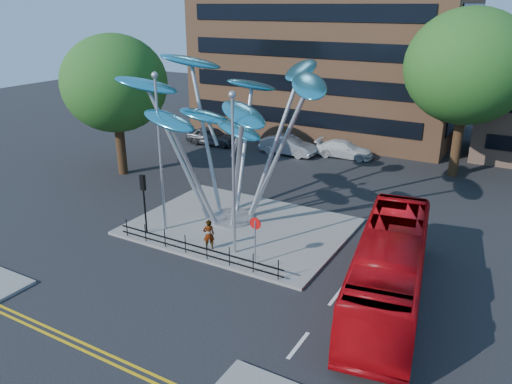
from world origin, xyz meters
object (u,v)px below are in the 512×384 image
Objects in this scene: street_lamp_left at (159,140)px; leaf_sculpture at (229,106)px; tree_right at (468,67)px; pedestrian at (209,235)px; parked_car_left at (212,136)px; red_bus at (389,268)px; no_entry_sign_island at (255,233)px; parked_car_mid at (288,145)px; tree_left at (115,84)px; parked_car_right at (344,149)px; street_lamp_right at (233,161)px; traffic_light_island at (144,192)px.

leaf_sculpture is at bearing 52.60° from street_lamp_left.
tree_right is 22.42m from pedestrian.
red_bus is at bearing -133.96° from parked_car_left.
no_entry_sign_island reaches higher than parked_car_mid.
pedestrian is at bearing -29.20° from tree_left.
parked_car_left is at bearing 116.47° from street_lamp_left.
street_lamp_left reaches higher than no_entry_sign_island.
street_lamp_left is 7.47m from no_entry_sign_island.
parked_car_left is at bearing -175.27° from tree_right.
no_entry_sign_island is 6.51m from red_bus.
parked_car_right is at bearing -132.75° from pedestrian.
street_lamp_left is at bearing -34.38° from tree_left.
no_entry_sign_island is at bearing 134.41° from pedestrian.
tree_left is 1.24× the size of street_lamp_right.
pedestrian is at bearing -114.65° from tree_right.
tree_right is 22.14m from parked_car_left.
pedestrian reaches higher than parked_car_mid.
leaf_sculpture is at bearing -146.17° from parked_car_left.
parked_car_left and parked_car_mid have the same top height.
traffic_light_island is at bearing -123.69° from tree_right.
parked_car_left is at bearing 128.42° from leaf_sculpture.
parked_car_mid is at bearing -175.19° from tree_right.
tree_left is at bearing 145.62° from street_lamp_left.
tree_right is at bearing 28.61° from tree_left.
tree_right is at bearing 56.69° from leaf_sculpture.
leaf_sculpture reaches higher than parked_car_mid.
no_entry_sign_island is at bearing -45.67° from leaf_sculpture.
leaf_sculpture is 7.74× the size of pedestrian.
tree_left is at bearing -71.85° from pedestrian.
street_lamp_left is 2.57× the size of traffic_light_island.
street_lamp_left is (-2.43, -3.18, -1.52)m from leaf_sculpture.
parked_car_mid is at bearing 51.47° from tree_left.
leaf_sculpture reaches higher than street_lamp_right.
tree_right is 24.06m from traffic_light_island.
leaf_sculpture reaches higher than red_bus.
tree_right is 20.30m from red_bus.
street_lamp_right is 8.74m from red_bus.
red_bus is 2.32× the size of parked_car_mid.
pedestrian is (-2.87, 0.15, -0.84)m from no_entry_sign_island.
street_lamp_left reaches higher than parked_car_right.
parked_car_right is at bearing 85.56° from leaf_sculpture.
parked_car_right is (3.66, 19.01, -4.66)m from street_lamp_left.
parked_car_left is (-20.85, -1.72, -7.22)m from tree_right.
parked_car_right is (13.16, 12.51, -6.09)m from tree_left.
street_lamp_left is 19.91m from parked_car_right.
street_lamp_left reaches higher than street_lamp_right.
no_entry_sign_island is 0.51× the size of parked_car_right.
tree_left is 2.14× the size of parked_car_right.
traffic_light_island reaches higher than parked_car_left.
street_lamp_right is 5.05× the size of pedestrian.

